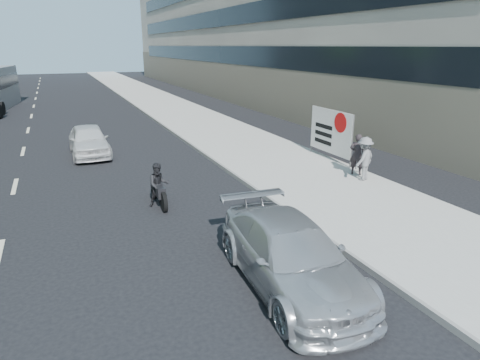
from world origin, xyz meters
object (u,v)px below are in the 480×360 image
parked_sedan (291,255)px  white_sedan_near (89,140)px  protest_banner (331,132)px  motorcycle (159,187)px  pedestrian_woman (357,154)px  jogger (364,159)px

parked_sedan → white_sedan_near: (-3.01, 13.87, 0.01)m
protest_banner → motorcycle: (-8.17, -2.33, -0.76)m
protest_banner → parked_sedan: bearing=-129.0°
pedestrian_woman → protest_banner: bearing=-56.6°
parked_sedan → motorcycle: 6.11m
white_sedan_near → motorcycle: size_ratio=2.07×
white_sedan_near → protest_banner: bearing=-30.6°
protest_banner → parked_sedan: 10.65m
jogger → motorcycle: 7.62m
parked_sedan → motorcycle: (-1.49, 5.93, -0.07)m
jogger → motorcycle: size_ratio=0.80×
pedestrian_woman → white_sedan_near: 12.27m
pedestrian_woman → motorcycle: size_ratio=0.79×
pedestrian_woman → parked_sedan: (-6.30, -5.88, -0.25)m
parked_sedan → protest_banner: bearing=54.8°
jogger → parked_sedan: jogger is taller
parked_sedan → motorcycle: bearing=107.9°
protest_banner → white_sedan_near: 11.21m
parked_sedan → pedestrian_woman: bearing=46.8°
pedestrian_woman → white_sedan_near: bearing=1.9°
motorcycle → white_sedan_near: bearing=102.1°
jogger → white_sedan_near: bearing=-66.9°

